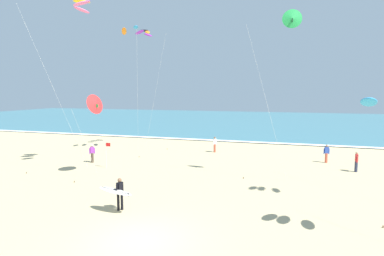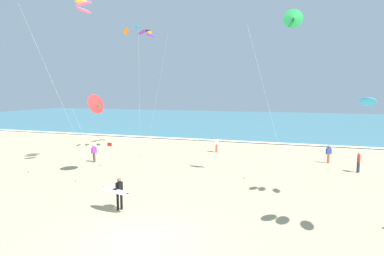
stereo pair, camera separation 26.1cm
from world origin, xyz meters
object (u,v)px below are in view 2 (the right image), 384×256
(kite_delta_emerald_low, at_px, (293,19))
(bystander_blue_top, at_px, (329,154))
(kite_arc_cobalt_mid, at_px, (138,31))
(bystander_purple_top, at_px, (94,153))
(lifeguard_flag, at_px, (108,152))
(kite_arc_charcoal_distant, at_px, (146,33))
(kite_delta_scarlet_high, at_px, (96,104))
(surfer_lead, at_px, (117,191))
(bystander_red_top, at_px, (358,162))
(bystander_white_top, at_px, (217,144))
(kite_arc_golden_outer, at_px, (83,6))

(kite_delta_emerald_low, distance_m, bystander_blue_top, 12.58)
(kite_arc_cobalt_mid, height_order, bystander_purple_top, kite_arc_cobalt_mid)
(bystander_purple_top, relative_size, lifeguard_flag, 0.76)
(kite_arc_charcoal_distant, bearing_deg, kite_delta_scarlet_high, -81.69)
(kite_delta_emerald_low, bearing_deg, kite_arc_cobalt_mid, 156.91)
(surfer_lead, bearing_deg, kite_delta_scarlet_high, 131.45)
(kite_arc_cobalt_mid, relative_size, bystander_red_top, 7.82)
(surfer_lead, xyz_separation_m, bystander_red_top, (13.24, 12.58, -0.23))
(kite_delta_emerald_low, xyz_separation_m, bystander_red_top, (5.05, 4.18, -10.01))
(bystander_white_top, height_order, bystander_red_top, same)
(bystander_blue_top, bearing_deg, bystander_purple_top, -162.88)
(surfer_lead, xyz_separation_m, kite_arc_charcoal_distant, (-6.82, 17.46, 11.28))
(bystander_red_top, bearing_deg, kite_arc_charcoal_distant, 166.33)
(bystander_red_top, xyz_separation_m, bystander_purple_top, (-21.27, -3.24, 0.00))
(kite_arc_cobalt_mid, relative_size, lifeguard_flag, 5.92)
(bystander_purple_top, bearing_deg, kite_arc_golden_outer, -64.25)
(kite_arc_charcoal_distant, xyz_separation_m, bystander_blue_top, (18.20, -2.14, -11.51))
(kite_arc_golden_outer, relative_size, bystander_red_top, 8.16)
(kite_arc_cobalt_mid, distance_m, kite_arc_charcoal_distant, 2.95)
(bystander_purple_top, bearing_deg, kite_delta_scarlet_high, -50.62)
(kite_delta_scarlet_high, bearing_deg, kite_arc_cobalt_mid, 97.58)
(kite_arc_golden_outer, bearing_deg, bystander_purple_top, 115.75)
(kite_delta_emerald_low, height_order, kite_arc_charcoal_distant, kite_arc_charcoal_distant)
(kite_arc_charcoal_distant, bearing_deg, bystander_blue_top, -6.72)
(kite_delta_scarlet_high, xyz_separation_m, bystander_white_top, (6.16, 11.36, -4.43))
(kite_delta_scarlet_high, distance_m, bystander_purple_top, 6.38)
(kite_arc_golden_outer, height_order, bystander_white_top, kite_arc_golden_outer)
(kite_delta_scarlet_high, xyz_separation_m, kite_arc_charcoal_distant, (-1.70, 11.67, 7.08))
(kite_delta_scarlet_high, bearing_deg, bystander_blue_top, 30.00)
(surfer_lead, height_order, bystander_purple_top, surfer_lead)
(surfer_lead, xyz_separation_m, kite_delta_emerald_low, (8.19, 8.40, 9.78))
(bystander_blue_top, bearing_deg, bystander_red_top, -55.85)
(kite_delta_emerald_low, bearing_deg, lifeguard_flag, -178.68)
(kite_delta_emerald_low, relative_size, bystander_purple_top, 7.24)
(kite_arc_golden_outer, bearing_deg, bystander_blue_top, 23.63)
(kite_delta_emerald_low, distance_m, kite_arc_charcoal_distant, 17.59)
(surfer_lead, xyz_separation_m, lifeguard_flag, (-5.78, 8.08, 0.22))
(kite_arc_golden_outer, bearing_deg, bystander_red_top, 14.71)
(kite_delta_scarlet_high, relative_size, bystander_purple_top, 3.75)
(kite_arc_charcoal_distant, bearing_deg, kite_arc_cobalt_mid, -79.52)
(kite_arc_golden_outer, bearing_deg, kite_delta_scarlet_high, -37.60)
(kite_arc_charcoal_distant, bearing_deg, lifeguard_flag, -83.69)
(bystander_blue_top, xyz_separation_m, bystander_white_top, (-10.35, 1.83, 0.00))
(kite_arc_charcoal_distant, distance_m, bystander_white_top, 13.94)
(kite_arc_cobalt_mid, xyz_separation_m, kite_delta_scarlet_high, (1.17, -8.78, -6.79))
(kite_arc_cobalt_mid, distance_m, bystander_blue_top, 20.94)
(surfer_lead, distance_m, kite_arc_charcoal_distant, 21.88)
(bystander_red_top, bearing_deg, bystander_purple_top, -171.33)
(surfer_lead, height_order, bystander_red_top, surfer_lead)
(kite_delta_scarlet_high, distance_m, bystander_blue_top, 19.56)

